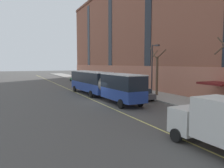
{
  "coord_description": "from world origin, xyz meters",
  "views": [
    {
      "loc": [
        -10.19,
        -25.25,
        4.8
      ],
      "look_at": [
        3.38,
        4.09,
        1.8
      ],
      "focal_mm": 35.0,
      "sensor_mm": 36.0,
      "label": 1
    }
  ],
  "objects": [
    {
      "name": "sidewalk",
      "position": [
        9.59,
        3.0,
        0.07
      ],
      "size": [
        5.76,
        160.0,
        0.15
      ],
      "primitive_type": "cube",
      "color": "#9E9B93",
      "rests_on": "ground"
    },
    {
      "name": "lane_centerline",
      "position": [
        -0.45,
        3.0,
        0.0
      ],
      "size": [
        0.16,
        140.0,
        0.01
      ],
      "primitive_type": "cube",
      "color": "#E0D66B",
      "rests_on": "ground"
    },
    {
      "name": "street_lamp",
      "position": [
        7.31,
        -0.67,
        4.54
      ],
      "size": [
        0.36,
        1.48,
        7.2
      ],
      "color": "#2D2D30",
      "rests_on": "sidewalk"
    },
    {
      "name": "street_tree_mid_block",
      "position": [
        9.41,
        1.26,
        3.55
      ],
      "size": [
        1.9,
        1.78,
        7.03
      ],
      "color": "brown",
      "rests_on": "sidewalk"
    },
    {
      "name": "parked_car_darkgray_3",
      "position": [
        5.49,
        -0.68,
        0.78
      ],
      "size": [
        1.91,
        4.5,
        1.56
      ],
      "color": "#4C4C51",
      "rests_on": "ground"
    },
    {
      "name": "fire_hydrant",
      "position": [
        7.21,
        13.46,
        0.49
      ],
      "size": [
        0.42,
        0.24,
        0.72
      ],
      "color": "red",
      "rests_on": "sidewalk"
    },
    {
      "name": "parked_car_green_4",
      "position": [
        5.53,
        32.56,
        0.78
      ],
      "size": [
        2.03,
        4.44,
        1.56
      ],
      "color": "#23603D",
      "rests_on": "ground"
    },
    {
      "name": "parked_car_silver_2",
      "position": [
        5.46,
        21.54,
        0.78
      ],
      "size": [
        2.05,
        4.77,
        1.56
      ],
      "color": "#B7B7BC",
      "rests_on": "ground"
    },
    {
      "name": "parked_car_green_1",
      "position": [
        5.46,
        -13.14,
        0.78
      ],
      "size": [
        1.99,
        4.62,
        1.56
      ],
      "color": "#23603D",
      "rests_on": "ground"
    },
    {
      "name": "parked_car_navy_0",
      "position": [
        5.47,
        12.49,
        0.78
      ],
      "size": [
        2.0,
        4.41,
        1.56
      ],
      "color": "navy",
      "rests_on": "ground"
    },
    {
      "name": "apartment_facade",
      "position": [
        18.45,
        -0.0,
        12.27
      ],
      "size": [
        15.2,
        110.0,
        24.56
      ],
      "color": "#935642",
      "rests_on": "ground"
    },
    {
      "name": "ground_plane",
      "position": [
        0.0,
        0.0,
        0.0
      ],
      "size": [
        260.0,
        260.0,
        0.0
      ],
      "primitive_type": "plane",
      "color": "#4C4947"
    },
    {
      "name": "city_bus",
      "position": [
        1.25,
        3.54,
        2.1
      ],
      "size": [
        3.57,
        19.45,
        3.63
      ],
      "color": "navy",
      "rests_on": "ground"
    }
  ]
}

